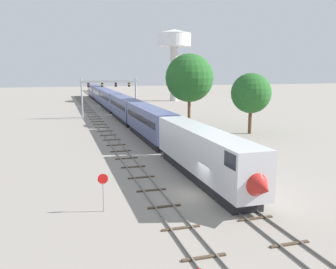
% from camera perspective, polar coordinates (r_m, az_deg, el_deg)
% --- Properties ---
extents(ground_plane, '(400.00, 400.00, 0.00)m').
position_cam_1_polar(ground_plane, '(31.32, 4.61, -9.22)').
color(ground_plane, gray).
extents(track_main, '(2.60, 200.00, 0.16)m').
position_cam_1_polar(track_main, '(89.04, -8.29, 3.36)').
color(track_main, slate).
rests_on(track_main, ground).
extents(track_near, '(2.60, 160.00, 0.16)m').
position_cam_1_polar(track_near, '(68.68, -10.36, 1.32)').
color(track_near, slate).
rests_on(track_near, ground).
extents(passenger_train, '(3.04, 126.65, 4.80)m').
position_cam_1_polar(passenger_train, '(85.88, -8.04, 4.83)').
color(passenger_train, silver).
rests_on(passenger_train, ground).
extents(signal_gantry, '(12.10, 0.49, 8.36)m').
position_cam_1_polar(signal_gantry, '(79.83, -9.10, 6.92)').
color(signal_gantry, '#999BA0').
rests_on(signal_gantry, ground).
extents(water_tower, '(10.95, 10.95, 22.94)m').
position_cam_1_polar(water_tower, '(122.21, 0.97, 13.89)').
color(water_tower, beige).
rests_on(water_tower, ground).
extents(stop_sign, '(0.76, 0.08, 2.88)m').
position_cam_1_polar(stop_sign, '(27.45, -10.03, -8.04)').
color(stop_sign, gray).
rests_on(stop_sign, ground).
extents(trackside_tree_left, '(8.89, 8.89, 13.21)m').
position_cam_1_polar(trackside_tree_left, '(68.62, 3.35, 8.75)').
color(trackside_tree_left, brown).
rests_on(trackside_tree_left, ground).
extents(trackside_tree_mid, '(6.42, 6.42, 9.78)m').
position_cam_1_polar(trackside_tree_mid, '(60.62, 12.75, 6.25)').
color(trackside_tree_mid, brown).
rests_on(trackside_tree_mid, ground).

